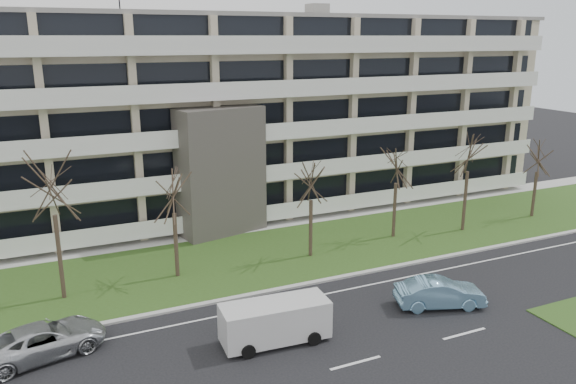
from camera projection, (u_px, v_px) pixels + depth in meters
name	position (u px, v px, depth m)	size (l,w,h in m)	color
ground	(356.00, 363.00, 24.28)	(160.00, 160.00, 0.00)	black
grass_verge	(250.00, 258.00, 35.68)	(90.00, 10.00, 0.06)	#2D4A18
curb	(281.00, 289.00, 31.29)	(90.00, 0.35, 0.12)	#B2B2AD
sidewalk	(223.00, 232.00, 40.50)	(90.00, 2.00, 0.08)	#B2B2AD
lane_edge_line	(293.00, 301.00, 29.99)	(90.00, 0.12, 0.01)	white
apartment_building	(193.00, 115.00, 44.46)	(60.50, 15.10, 18.75)	#BAAC91
silver_pickup	(44.00, 340.00, 24.73)	(2.43, 5.26, 1.46)	#B8BBC0
blue_sedan	(440.00, 293.00, 29.20)	(1.60, 4.59, 1.51)	#7FB8DD
white_van	(276.00, 318.00, 25.74)	(5.11, 2.32, 1.93)	silver
tree_2	(51.00, 181.00, 28.53)	(4.21, 4.21, 8.42)	#382B21
tree_3	(173.00, 188.00, 31.59)	(3.49, 3.49, 6.98)	#382B21
tree_4	(311.00, 178.00, 34.72)	(3.34, 3.34, 6.67)	#382B21
tree_5	(397.00, 162.00, 38.09)	(3.50, 3.50, 7.00)	#382B21
tree_6	(470.00, 148.00, 39.24)	(3.94, 3.94, 7.88)	#382B21
tree_7	(539.00, 154.00, 42.67)	(3.22, 3.22, 6.45)	#382B21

